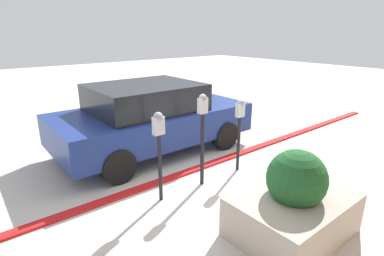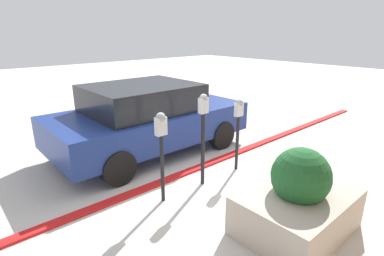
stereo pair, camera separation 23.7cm
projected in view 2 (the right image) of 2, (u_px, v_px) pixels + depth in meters
name	position (u px, v px, depth m)	size (l,w,h in m)	color
ground_plane	(187.00, 175.00, 5.35)	(40.00, 40.00, 0.00)	beige
curb_strip	(184.00, 173.00, 5.40)	(13.50, 0.16, 0.04)	red
parking_meter_nearest	(161.00, 138.00, 4.26)	(0.16, 0.14, 1.39)	black
parking_meter_second	(203.00, 126.00, 4.75)	(0.15, 0.13, 1.54)	black
parking_meter_middle	(238.00, 120.00, 5.32)	(0.16, 0.13, 1.34)	black
planter_box	(298.00, 201.00, 3.77)	(1.49, 1.08, 1.13)	#B2A899
parked_car_front	(148.00, 117.00, 6.23)	(4.03, 2.03, 1.45)	navy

